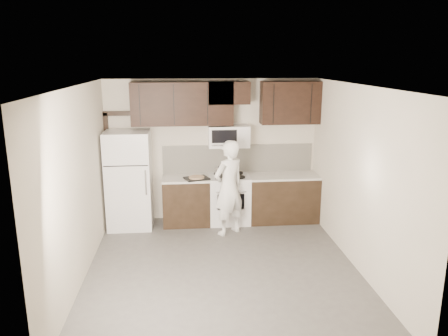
{
  "coord_description": "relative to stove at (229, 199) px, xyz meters",
  "views": [
    {
      "loc": [
        -0.53,
        -5.94,
        3.06
      ],
      "look_at": [
        0.1,
        0.9,
        1.33
      ],
      "focal_mm": 35.0,
      "sensor_mm": 36.0,
      "label": 1
    }
  ],
  "objects": [
    {
      "name": "saucepan",
      "position": [
        -0.18,
        0.15,
        0.52
      ],
      "size": [
        0.28,
        0.18,
        0.16
      ],
      "color": "silver",
      "rests_on": "stove"
    },
    {
      "name": "stove",
      "position": [
        0.0,
        0.0,
        0.0
      ],
      "size": [
        0.76,
        0.66,
        0.94
      ],
      "color": "silver",
      "rests_on": "floor"
    },
    {
      "name": "floor",
      "position": [
        -0.3,
        -1.94,
        -0.46
      ],
      "size": [
        4.5,
        4.5,
        0.0
      ],
      "primitive_type": "plane",
      "color": "#4E4B49",
      "rests_on": "ground"
    },
    {
      "name": "upper_cabinets",
      "position": [
        -0.09,
        0.14,
        1.82
      ],
      "size": [
        3.48,
        0.35,
        0.78
      ],
      "color": "black",
      "rests_on": "back_wall"
    },
    {
      "name": "refrigerator",
      "position": [
        -1.85,
        -0.05,
        0.44
      ],
      "size": [
        0.8,
        0.76,
        1.8
      ],
      "color": "silver",
      "rests_on": "floor"
    },
    {
      "name": "baking_tray",
      "position": [
        -0.62,
        -0.14,
        0.46
      ],
      "size": [
        0.51,
        0.44,
        0.02
      ],
      "primitive_type": "cube",
      "rotation": [
        0.0,
        0.0,
        0.34
      ],
      "color": "black",
      "rests_on": "counter_run"
    },
    {
      "name": "ceiling",
      "position": [
        -0.3,
        -1.94,
        2.24
      ],
      "size": [
        4.5,
        4.5,
        0.0
      ],
      "primitive_type": "plane",
      "rotation": [
        3.14,
        0.0,
        0.0
      ],
      "color": "white",
      "rests_on": "back_wall"
    },
    {
      "name": "pizza",
      "position": [
        -0.62,
        -0.14,
        0.48
      ],
      "size": [
        0.37,
        0.37,
        0.02
      ],
      "primitive_type": "cylinder",
      "rotation": [
        0.0,
        0.0,
        0.34
      ],
      "color": "beige",
      "rests_on": "baking_tray"
    },
    {
      "name": "door_trim",
      "position": [
        -2.22,
        0.27,
        0.79
      ],
      "size": [
        0.5,
        0.08,
        2.12
      ],
      "color": "black",
      "rests_on": "floor"
    },
    {
      "name": "microwave",
      "position": [
        -0.0,
        0.12,
        1.19
      ],
      "size": [
        0.76,
        0.42,
        0.4
      ],
      "color": "silver",
      "rests_on": "upper_cabinets"
    },
    {
      "name": "person",
      "position": [
        -0.07,
        -0.57,
        0.39
      ],
      "size": [
        0.74,
        0.69,
        1.7
      ],
      "primitive_type": "imported",
      "rotation": [
        0.0,
        0.0,
        3.74
      ],
      "color": "white",
      "rests_on": "floor"
    },
    {
      "name": "backsplash",
      "position": [
        0.2,
        0.3,
        0.72
      ],
      "size": [
        2.9,
        0.02,
        0.54
      ],
      "primitive_type": "cube",
      "color": "beige",
      "rests_on": "counter_run"
    },
    {
      "name": "back_wall",
      "position": [
        -0.3,
        0.31,
        0.89
      ],
      "size": [
        4.0,
        0.0,
        4.0
      ],
      "primitive_type": "plane",
      "rotation": [
        1.57,
        0.0,
        0.0
      ],
      "color": "beige",
      "rests_on": "ground"
    },
    {
      "name": "counter_run",
      "position": [
        0.3,
        0.0,
        -0.0
      ],
      "size": [
        2.95,
        0.64,
        0.91
      ],
      "color": "black",
      "rests_on": "floor"
    }
  ]
}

